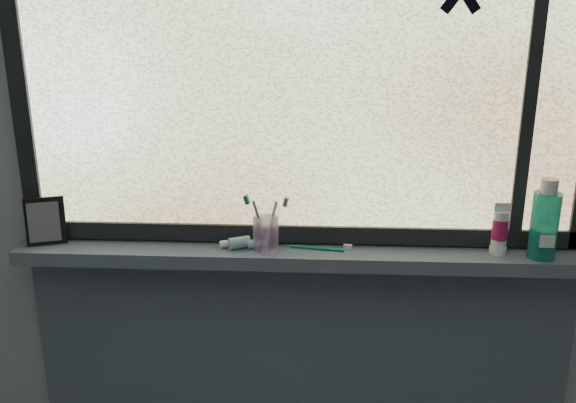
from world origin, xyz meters
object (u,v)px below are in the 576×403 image
at_px(toothbrush_cup, 266,234).
at_px(cream_tube, 500,227).
at_px(vanity_mirror, 45,221).
at_px(mouthwash_bottle, 545,219).

relative_size(toothbrush_cup, cream_tube, 0.90).
distance_m(vanity_mirror, cream_tube, 1.28).
relative_size(vanity_mirror, toothbrush_cup, 1.45).
relative_size(mouthwash_bottle, cream_tube, 1.75).
xyz_separation_m(vanity_mirror, cream_tube, (1.28, -0.01, 0.01)).
xyz_separation_m(mouthwash_bottle, cream_tube, (-0.11, 0.02, -0.03)).
height_order(toothbrush_cup, cream_tube, cream_tube).
height_order(mouthwash_bottle, cream_tube, mouthwash_bottle).
height_order(vanity_mirror, cream_tube, vanity_mirror).
distance_m(toothbrush_cup, cream_tube, 0.65).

